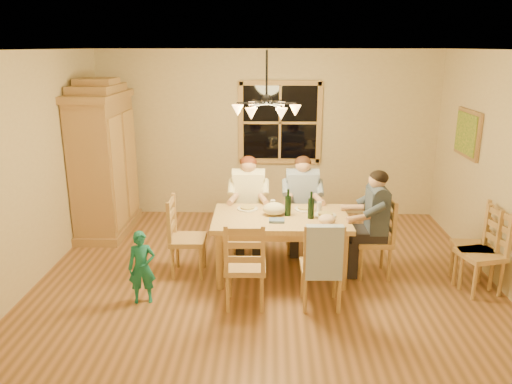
{
  "coord_description": "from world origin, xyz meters",
  "views": [
    {
      "loc": [
        0.04,
        -5.57,
        2.74
      ],
      "look_at": [
        -0.12,
        0.1,
        1.07
      ],
      "focal_mm": 35.0,
      "sensor_mm": 36.0,
      "label": 1
    }
  ],
  "objects_px": {
    "chair_far_left": "(249,229)",
    "chair_near_right": "(321,280)",
    "chair_spare_back": "(478,267)",
    "adult_plaid_man": "(302,192)",
    "dining_table": "(281,225)",
    "chair_near_left": "(245,279)",
    "child": "(142,267)",
    "chair_end_right": "(372,252)",
    "wine_bottle_b": "(311,205)",
    "wine_bottle_a": "(288,203)",
    "adult_slate_man": "(375,210)",
    "chair_far_right": "(301,229)",
    "armoire": "(104,164)",
    "adult_woman": "(249,192)",
    "chandelier": "(266,108)",
    "chair_spare_front": "(472,260)",
    "chair_end_left": "(188,251)"
  },
  "relations": [
    {
      "from": "chair_spare_back",
      "to": "adult_plaid_man",
      "type": "bearing_deg",
      "value": 44.57
    },
    {
      "from": "child",
      "to": "adult_slate_man",
      "type": "bearing_deg",
      "value": 5.82
    },
    {
      "from": "chair_end_right",
      "to": "chair_near_right",
      "type": "bearing_deg",
      "value": 136.74
    },
    {
      "from": "chair_end_right",
      "to": "chair_spare_back",
      "type": "bearing_deg",
      "value": -110.73
    },
    {
      "from": "chair_end_left",
      "to": "chair_near_right",
      "type": "bearing_deg",
      "value": 63.43
    },
    {
      "from": "adult_woman",
      "to": "chandelier",
      "type": "bearing_deg",
      "value": 104.04
    },
    {
      "from": "chair_spare_back",
      "to": "adult_woman",
      "type": "bearing_deg",
      "value": 52.07
    },
    {
      "from": "chair_near_right",
      "to": "chair_far_right",
      "type": "bearing_deg",
      "value": 93.37
    },
    {
      "from": "wine_bottle_a",
      "to": "chandelier",
      "type": "bearing_deg",
      "value": -147.52
    },
    {
      "from": "dining_table",
      "to": "chair_near_left",
      "type": "height_order",
      "value": "chair_near_left"
    },
    {
      "from": "chair_end_left",
      "to": "dining_table",
      "type": "bearing_deg",
      "value": 90.0
    },
    {
      "from": "adult_woman",
      "to": "chair_end_right",
      "type": "bearing_deg",
      "value": 153.43
    },
    {
      "from": "adult_woman",
      "to": "chair_spare_front",
      "type": "relative_size",
      "value": 0.88
    },
    {
      "from": "chandelier",
      "to": "chair_spare_front",
      "type": "distance_m",
      "value": 3.03
    },
    {
      "from": "chair_near_left",
      "to": "chair_far_right",
      "type": "bearing_deg",
      "value": 64.8
    },
    {
      "from": "wine_bottle_b",
      "to": "chair_spare_back",
      "type": "distance_m",
      "value": 2.04
    },
    {
      "from": "chair_near_left",
      "to": "wine_bottle_a",
      "type": "xyz_separation_m",
      "value": [
        0.48,
        0.81,
        0.62
      ]
    },
    {
      "from": "chair_near_left",
      "to": "wine_bottle_a",
      "type": "distance_m",
      "value": 1.13
    },
    {
      "from": "chair_near_left",
      "to": "chair_near_right",
      "type": "xyz_separation_m",
      "value": [
        0.82,
        0.02,
        0.0
      ]
    },
    {
      "from": "chair_end_right",
      "to": "adult_slate_man",
      "type": "distance_m",
      "value": 0.54
    },
    {
      "from": "chair_near_left",
      "to": "adult_slate_man",
      "type": "distance_m",
      "value": 1.81
    },
    {
      "from": "chair_near_left",
      "to": "chair_spare_front",
      "type": "relative_size",
      "value": 1.0
    },
    {
      "from": "chair_near_right",
      "to": "child",
      "type": "xyz_separation_m",
      "value": [
        -1.95,
        0.02,
        0.11
      ]
    },
    {
      "from": "adult_slate_man",
      "to": "wine_bottle_b",
      "type": "distance_m",
      "value": 0.79
    },
    {
      "from": "chair_spare_back",
      "to": "chair_far_left",
      "type": "bearing_deg",
      "value": 52.07
    },
    {
      "from": "chair_spare_back",
      "to": "adult_slate_man",
      "type": "bearing_deg",
      "value": 55.5
    },
    {
      "from": "chandelier",
      "to": "dining_table",
      "type": "bearing_deg",
      "value": 37.15
    },
    {
      "from": "chair_far_left",
      "to": "chair_near_right",
      "type": "xyz_separation_m",
      "value": [
        0.85,
        -1.53,
        0.0
      ]
    },
    {
      "from": "chair_end_right",
      "to": "wine_bottle_b",
      "type": "relative_size",
      "value": 3.0
    },
    {
      "from": "child",
      "to": "chair_near_right",
      "type": "bearing_deg",
      "value": -10.82
    },
    {
      "from": "armoire",
      "to": "adult_woman",
      "type": "relative_size",
      "value": 2.63
    },
    {
      "from": "wine_bottle_a",
      "to": "adult_slate_man",
      "type": "bearing_deg",
      "value": -0.63
    },
    {
      "from": "chair_spare_back",
      "to": "armoire",
      "type": "bearing_deg",
      "value": 54.4
    },
    {
      "from": "chair_far_left",
      "to": "chair_end_right",
      "type": "relative_size",
      "value": 1.0
    },
    {
      "from": "chair_end_right",
      "to": "wine_bottle_b",
      "type": "height_order",
      "value": "wine_bottle_b"
    },
    {
      "from": "adult_woman",
      "to": "wine_bottle_a",
      "type": "xyz_separation_m",
      "value": [
        0.51,
        -0.73,
        0.08
      ]
    },
    {
      "from": "armoire",
      "to": "adult_slate_man",
      "type": "relative_size",
      "value": 2.63
    },
    {
      "from": "chair_far_left",
      "to": "child",
      "type": "bearing_deg",
      "value": 52.7
    },
    {
      "from": "wine_bottle_a",
      "to": "child",
      "type": "bearing_deg",
      "value": -154.31
    },
    {
      "from": "dining_table",
      "to": "chair_near_right",
      "type": "bearing_deg",
      "value": -61.03
    },
    {
      "from": "chair_far_right",
      "to": "chair_spare_front",
      "type": "distance_m",
      "value": 2.19
    },
    {
      "from": "chandelier",
      "to": "adult_slate_man",
      "type": "bearing_deg",
      "value": 6.83
    },
    {
      "from": "chair_far_left",
      "to": "adult_woman",
      "type": "height_order",
      "value": "adult_woman"
    },
    {
      "from": "adult_slate_man",
      "to": "chair_spare_front",
      "type": "xyz_separation_m",
      "value": [
        1.13,
        -0.2,
        -0.54
      ]
    },
    {
      "from": "chair_near_right",
      "to": "dining_table",
      "type": "bearing_deg",
      "value": 117.9
    },
    {
      "from": "wine_bottle_a",
      "to": "adult_plaid_man",
      "type": "bearing_deg",
      "value": 73.7
    },
    {
      "from": "child",
      "to": "chair_far_left",
      "type": "bearing_deg",
      "value": 43.57
    },
    {
      "from": "chair_end_left",
      "to": "chair_spare_back",
      "type": "relative_size",
      "value": 1.0
    },
    {
      "from": "chair_far_right",
      "to": "chair_spare_back",
      "type": "bearing_deg",
      "value": 148.34
    },
    {
      "from": "chair_end_right",
      "to": "child",
      "type": "relative_size",
      "value": 1.2
    }
  ]
}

